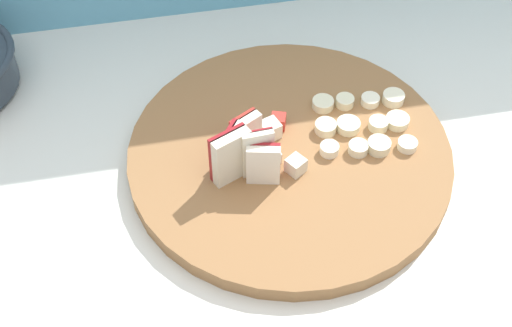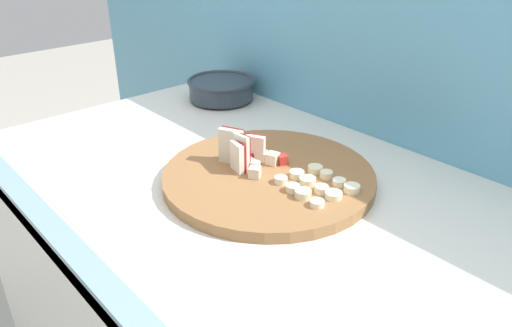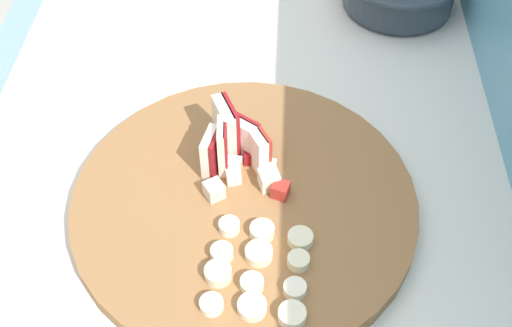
# 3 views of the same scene
# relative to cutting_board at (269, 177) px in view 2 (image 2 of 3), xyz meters

# --- Properties ---
(tile_backsplash) EXTENTS (2.40, 0.04, 1.35)m
(tile_backsplash) POSITION_rel_cutting_board_xyz_m (-0.02, 0.33, -0.24)
(tile_backsplash) COLOR #5BA3C1
(tile_backsplash) RESTS_ON ground
(cutting_board) EXTENTS (0.39, 0.39, 0.02)m
(cutting_board) POSITION_rel_cutting_board_xyz_m (0.00, 0.00, 0.00)
(cutting_board) COLOR olive
(cutting_board) RESTS_ON tiled_countertop
(apple_wedge_fan) EXTENTS (0.08, 0.08, 0.07)m
(apple_wedge_fan) POSITION_rel_cutting_board_xyz_m (-0.06, -0.02, 0.04)
(apple_wedge_fan) COLOR maroon
(apple_wedge_fan) RESTS_ON cutting_board
(apple_dice_pile) EXTENTS (0.08, 0.10, 0.02)m
(apple_dice_pile) POSITION_rel_cutting_board_xyz_m (-0.02, 0.01, 0.02)
(apple_dice_pile) COLOR white
(apple_dice_pile) RESTS_ON cutting_board
(banana_slice_rows) EXTENTS (0.13, 0.11, 0.01)m
(banana_slice_rows) POSITION_rel_cutting_board_xyz_m (0.10, 0.02, 0.02)
(banana_slice_rows) COLOR white
(banana_slice_rows) RESTS_ON cutting_board
(ceramic_bowl) EXTENTS (0.18, 0.18, 0.06)m
(ceramic_bowl) POSITION_rel_cutting_board_xyz_m (-0.41, 0.21, 0.02)
(ceramic_bowl) COLOR #2D3842
(ceramic_bowl) RESTS_ON tiled_countertop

